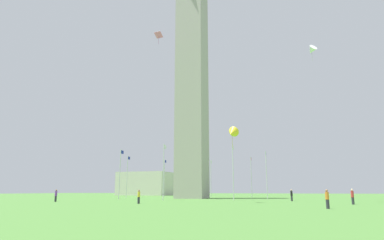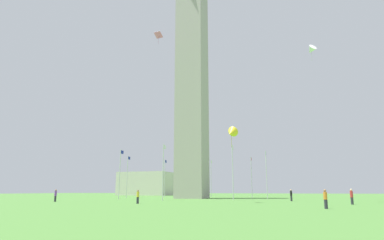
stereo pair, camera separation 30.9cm
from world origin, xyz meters
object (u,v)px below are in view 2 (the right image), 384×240
flagpole_se (120,172)px  kite_pink_diamond (158,35)px  kite_yellow_delta (231,133)px  flagpole_s (163,169)px  flagpole_ne (165,176)px  person_orange_shirt (326,199)px  obelisk_monument (192,74)px  flagpole_sw (233,170)px  person_black_shirt (291,195)px  flagpole_n (211,177)px  flagpole_e (127,175)px  kite_white_delta (311,50)px  person_red_shirt (352,197)px  flagpole_w (266,172)px  person_yellow_shirt (138,197)px  distant_building (156,184)px  person_purple_shirt (55,196)px  flagpole_nw (251,175)px

flagpole_se → kite_pink_diamond: (1.50, -6.56, 27.41)m
flagpole_se → kite_yellow_delta: size_ratio=3.07×
flagpole_s → kite_yellow_delta: bearing=-116.7°
flagpole_ne → person_orange_shirt: flagpole_ne is taller
obelisk_monument → flagpole_sw: obelisk_monument is taller
flagpole_s → person_black_shirt: (3.11, -19.88, -4.12)m
flagpole_n → person_black_shirt: bearing=-143.8°
flagpole_e → kite_white_delta: bearing=-111.0°
flagpole_s → person_red_shirt: flagpole_s is taller
flagpole_e → flagpole_w: bearing=-90.0°
flagpole_n → person_yellow_shirt: size_ratio=5.52×
kite_white_delta → distant_building: kite_white_delta is taller
flagpole_s → flagpole_w: bearing=-45.0°
person_orange_shirt → flagpole_se: bearing=51.4°
flagpole_se → flagpole_w: (10.71, -25.85, 0.00)m
obelisk_monument → flagpole_e: 26.51m
distant_building → flagpole_e: bearing=-162.9°
flagpole_sw → flagpole_w: size_ratio=1.00×
flagpole_e → kite_white_delta: kite_white_delta is taller
flagpole_sw → distant_building: (58.10, 40.39, -1.11)m
flagpole_w → person_purple_shirt: 37.70m
flagpole_s → flagpole_n: bearing=-0.0°
distant_building → kite_white_delta: bearing=-139.2°
person_yellow_shirt → distant_building: 82.32m
flagpole_sw → flagpole_nw: 21.41m
flagpole_se → person_purple_shirt: bearing=173.8°
person_yellow_shirt → kite_yellow_delta: (6.77, -10.43, 8.47)m
kite_pink_diamond → distant_building: bearing=24.3°
person_yellow_shirt → person_purple_shirt: 14.99m
flagpole_w → person_purple_shirt: flagpole_w is taller
kite_pink_diamond → flagpole_ne: bearing=18.2°
flagpole_s → flagpole_sw: size_ratio=1.00×
distant_building → flagpole_w: bearing=-136.6°
person_red_shirt → person_orange_shirt: size_ratio=1.05×
flagpole_ne → person_orange_shirt: (-44.18, -34.19, -4.16)m
flagpole_e → kite_pink_diamond: size_ratio=3.71×
flagpole_nw → person_purple_shirt: flagpole_nw is taller
kite_yellow_delta → distant_building: 81.21m
person_purple_shirt → person_orange_shirt: (-7.97, -35.81, -0.03)m
flagpole_e → person_purple_shirt: flagpole_e is taller
person_black_shirt → flagpole_ne: bearing=-19.0°
flagpole_s → person_black_shirt: 20.54m
flagpole_se → person_red_shirt: size_ratio=5.20×
flagpole_s → kite_yellow_delta: (-6.44, -12.83, 4.30)m
flagpole_ne → flagpole_se: size_ratio=1.00×
flagpole_n → flagpole_s: (-30.28, 0.00, 0.00)m
obelisk_monument → flagpole_e: (0.05, 15.14, -21.77)m
distant_building → obelisk_monument: bearing=-148.0°
flagpole_se → kite_pink_diamond: kite_pink_diamond is taller
flagpole_e → distant_building: size_ratio=0.33×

